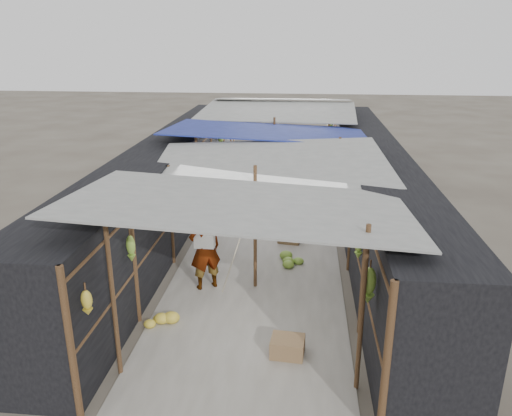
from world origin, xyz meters
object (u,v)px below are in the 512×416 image
(vendor_elderly, at_px, (205,248))
(vendor_seated, at_px, (328,188))
(shopper_blue, at_px, (272,180))
(black_basin, at_px, (311,223))
(crate_near, at_px, (288,347))

(vendor_elderly, distance_m, vendor_seated, 6.40)
(vendor_elderly, distance_m, shopper_blue, 5.87)
(vendor_elderly, xyz_separation_m, vendor_seated, (2.70, 5.79, -0.38))
(black_basin, bearing_deg, vendor_seated, 75.64)
(vendor_elderly, relative_size, shopper_blue, 1.27)
(vendor_seated, bearing_deg, crate_near, 4.58)
(vendor_elderly, relative_size, vendor_seated, 1.75)
(crate_near, relative_size, black_basin, 0.83)
(black_basin, height_order, vendor_elderly, vendor_elderly)
(black_basin, bearing_deg, crate_near, -94.14)
(shopper_blue, bearing_deg, crate_near, -105.70)
(crate_near, bearing_deg, vendor_seated, 88.32)
(crate_near, bearing_deg, shopper_blue, 100.70)
(crate_near, height_order, shopper_blue, shopper_blue)
(crate_near, height_order, vendor_elderly, vendor_elderly)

